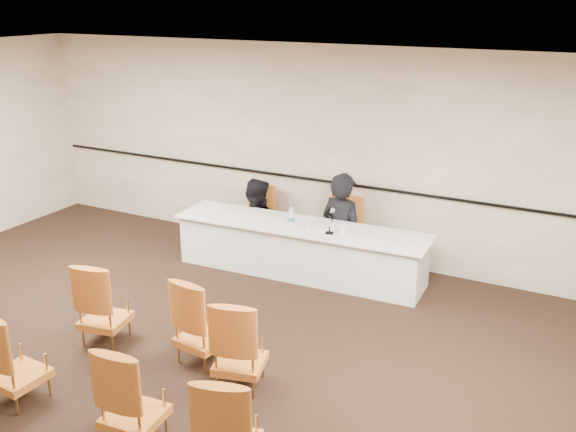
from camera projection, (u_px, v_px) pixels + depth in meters
The scene contains 20 objects.
floor at pixel (156, 392), 6.19m from camera, with size 10.00×10.00×0.00m, color black.
ceiling at pixel (130, 76), 5.20m from camera, with size 10.00×10.00×0.00m, color white.
wall_back at pixel (329, 153), 9.04m from camera, with size 10.00×0.04×3.00m, color tan.
wall_rail at pixel (327, 181), 9.14m from camera, with size 9.80×0.04×0.03m, color black.
panel_table at pixel (300, 249), 8.69m from camera, with size 3.50×0.81×0.70m, color silver, non-canonical shape.
panelist_main at pixel (342, 237), 8.97m from camera, with size 0.68×0.45×1.88m, color black.
panelist_main_chair at pixel (342, 233), 8.95m from camera, with size 0.50×0.50×0.95m, color #C05422, non-canonical shape.
panelist_second at pixel (256, 232), 9.55m from camera, with size 0.80×0.62×1.64m, color black.
panelist_second_chair at pixel (256, 219), 9.49m from camera, with size 0.50×0.50×0.95m, color #C05422, non-canonical shape.
papers at pixel (324, 230), 8.41m from camera, with size 0.30×0.22×0.00m, color white.
microphone at pixel (330, 223), 8.22m from camera, with size 0.11×0.22×0.30m, color black, non-canonical shape.
water_bottle at pixel (291, 216), 8.57m from camera, with size 0.07×0.07×0.24m, color #178279, non-canonical shape.
drinking_glass at pixel (307, 225), 8.42m from camera, with size 0.06×0.06×0.10m, color silver.
coffee_cup at pixel (342, 229), 8.25m from camera, with size 0.08×0.08×0.13m, color white.
aud_chair_front_left at pixel (104, 302), 6.95m from camera, with size 0.50×0.50×0.95m, color #C05422, non-canonical shape.
aud_chair_front_mid at pixel (202, 320), 6.57m from camera, with size 0.50×0.50×0.95m, color #C05422, non-canonical shape.
aud_chair_front_right at pixel (240, 343), 6.14m from camera, with size 0.50×0.50×0.95m, color #C05422, non-canonical shape.
aud_chair_back_left at pixel (15, 355), 5.92m from camera, with size 0.50×0.50×0.95m, color #C05422, non-canonical shape.
aud_chair_back_mid at pixel (133, 393), 5.36m from camera, with size 0.50×0.50×0.95m, color #C05422, non-canonical shape.
aud_chair_back_right at pixel (228, 424), 4.98m from camera, with size 0.50×0.50×0.95m, color #C05422, non-canonical shape.
Camera 1 is at (3.59, -4.09, 3.64)m, focal length 40.00 mm.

